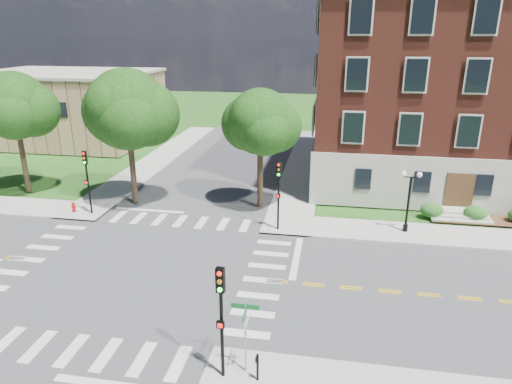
% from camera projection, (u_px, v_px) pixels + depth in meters
% --- Properties ---
extents(ground, '(160.00, 160.00, 0.00)m').
position_uv_depth(ground, '(140.00, 269.00, 26.33)').
color(ground, '#255117').
rests_on(ground, ground).
extents(road_ew, '(90.00, 12.00, 0.01)m').
position_uv_depth(road_ew, '(140.00, 269.00, 26.32)').
color(road_ew, '#3D3D3F').
rests_on(road_ew, ground).
extents(road_ns, '(12.00, 90.00, 0.01)m').
position_uv_depth(road_ns, '(140.00, 269.00, 26.32)').
color(road_ns, '#3D3D3F').
rests_on(road_ns, ground).
extents(sidewalk_ne, '(34.00, 34.00, 0.12)m').
position_uv_depth(sidewalk_ne, '(388.00, 195.00, 38.13)').
color(sidewalk_ne, '#9E9B93').
rests_on(sidewalk_ne, ground).
extents(sidewalk_nw, '(34.00, 34.00, 0.12)m').
position_uv_depth(sidewalk_nw, '(52.00, 176.00, 43.06)').
color(sidewalk_nw, '#9E9B93').
rests_on(sidewalk_nw, ground).
extents(crosswalk_east, '(2.20, 10.20, 0.02)m').
position_uv_depth(crosswalk_east, '(263.00, 280.00, 25.17)').
color(crosswalk_east, silver).
rests_on(crosswalk_east, ground).
extents(stop_bar_east, '(0.40, 5.50, 0.00)m').
position_uv_depth(stop_bar_east, '(296.00, 258.00, 27.70)').
color(stop_bar_east, silver).
rests_on(stop_bar_east, ground).
extents(main_building, '(30.60, 22.40, 16.50)m').
position_uv_depth(main_building, '(490.00, 87.00, 40.14)').
color(main_building, '#A49E91').
rests_on(main_building, ground).
extents(secondary_building, '(20.40, 15.40, 8.30)m').
position_uv_depth(secondary_building, '(68.00, 106.00, 56.30)').
color(secondary_building, '#9E7457').
rests_on(secondary_building, ground).
extents(tree_b, '(5.46, 5.46, 10.00)m').
position_uv_depth(tree_b, '(14.00, 106.00, 36.45)').
color(tree_b, black).
rests_on(tree_b, ground).
extents(tree_c, '(6.10, 6.10, 10.43)m').
position_uv_depth(tree_c, '(127.00, 110.00, 33.94)').
color(tree_c, black).
rests_on(tree_c, ground).
extents(tree_d, '(4.88, 4.88, 9.06)m').
position_uv_depth(tree_d, '(260.00, 122.00, 33.44)').
color(tree_d, black).
rests_on(tree_d, ground).
extents(traffic_signal_se, '(0.34, 0.38, 4.80)m').
position_uv_depth(traffic_signal_se, '(221.00, 309.00, 17.03)').
color(traffic_signal_se, black).
rests_on(traffic_signal_se, ground).
extents(traffic_signal_ne, '(0.37, 0.43, 4.80)m').
position_uv_depth(traffic_signal_ne, '(279.00, 187.00, 30.40)').
color(traffic_signal_ne, black).
rests_on(traffic_signal_ne, ground).
extents(traffic_signal_nw, '(0.36, 0.41, 4.80)m').
position_uv_depth(traffic_signal_nw, '(87.00, 174.00, 33.12)').
color(traffic_signal_nw, black).
rests_on(traffic_signal_nw, ground).
extents(twin_lamp_west, '(1.36, 0.36, 4.23)m').
position_uv_depth(twin_lamp_west, '(409.00, 198.00, 30.31)').
color(twin_lamp_west, black).
rests_on(twin_lamp_west, ground).
extents(street_sign_pole, '(1.10, 1.10, 3.10)m').
position_uv_depth(street_sign_pole, '(246.00, 325.00, 17.58)').
color(street_sign_pole, gray).
rests_on(street_sign_pole, ground).
extents(push_button_post, '(0.14, 0.21, 1.20)m').
position_uv_depth(push_button_post, '(257.00, 366.00, 17.59)').
color(push_button_post, black).
rests_on(push_button_post, ground).
extents(fire_hydrant, '(0.35, 0.35, 0.75)m').
position_uv_depth(fire_hydrant, '(74.00, 207.00, 34.34)').
color(fire_hydrant, '#9C0C0D').
rests_on(fire_hydrant, ground).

